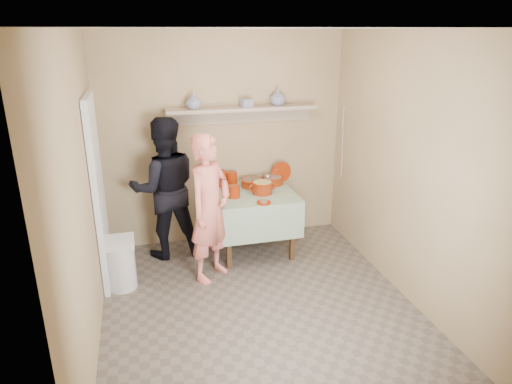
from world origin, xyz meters
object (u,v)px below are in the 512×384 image
object	(u,v)px
person_cook	(210,209)
cazuela_rice	(262,187)
trash_bin	(121,263)
serving_table	(253,201)
person_helper	(165,189)

from	to	relation	value
person_cook	cazuela_rice	bearing A→B (deg)	-12.06
trash_bin	cazuela_rice	bearing A→B (deg)	14.71
person_cook	serving_table	size ratio (longest dim) A/B	1.66
person_cook	serving_table	xyz separation A→B (m)	(0.60, 0.52, -0.16)
person_cook	trash_bin	size ratio (longest dim) A/B	2.87
person_helper	cazuela_rice	world-z (taller)	person_helper
person_cook	cazuela_rice	xyz separation A→B (m)	(0.69, 0.43, 0.04)
cazuela_rice	person_cook	bearing A→B (deg)	-148.01
cazuela_rice	trash_bin	distance (m)	1.80
person_helper	serving_table	distance (m)	1.05
person_helper	serving_table	world-z (taller)	person_helper
person_cook	cazuela_rice	world-z (taller)	person_cook
person_helper	trash_bin	size ratio (longest dim) A/B	3.00
cazuela_rice	person_helper	bearing A→B (deg)	168.02
cazuela_rice	trash_bin	bearing A→B (deg)	-165.29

